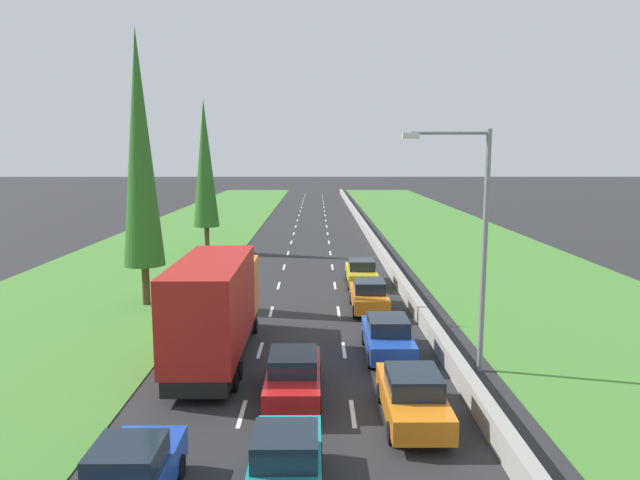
# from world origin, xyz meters

# --- Properties ---
(ground_plane) EXTENTS (300.00, 300.00, 0.00)m
(ground_plane) POSITION_xyz_m (0.00, 60.00, 0.00)
(ground_plane) COLOR #28282B
(ground_plane) RESTS_ON ground
(grass_verge_left) EXTENTS (14.00, 140.00, 0.04)m
(grass_verge_left) POSITION_xyz_m (-12.65, 60.00, 0.02)
(grass_verge_left) COLOR #478433
(grass_verge_left) RESTS_ON ground
(grass_verge_right) EXTENTS (14.00, 140.00, 0.04)m
(grass_verge_right) POSITION_xyz_m (14.35, 60.00, 0.02)
(grass_verge_right) COLOR #478433
(grass_verge_right) RESTS_ON ground
(median_barrier) EXTENTS (0.44, 120.00, 0.85)m
(median_barrier) POSITION_xyz_m (5.70, 60.00, 0.42)
(median_barrier) COLOR #9E9B93
(median_barrier) RESTS_ON ground
(lane_markings) EXTENTS (3.64, 116.00, 0.01)m
(lane_markings) POSITION_xyz_m (0.00, 60.00, 0.01)
(lane_markings) COLOR white
(lane_markings) RESTS_ON ground
(teal_hatchback_centre_lane) EXTENTS (1.74, 3.90, 1.72)m
(teal_hatchback_centre_lane) POSITION_xyz_m (-0.12, 10.58, 0.84)
(teal_hatchback_centre_lane) COLOR teal
(teal_hatchback_centre_lane) RESTS_ON ground
(orange_sedan_right_lane) EXTENTS (1.82, 4.50, 1.64)m
(orange_sedan_right_lane) POSITION_xyz_m (3.53, 14.45, 0.81)
(orange_sedan_right_lane) COLOR orange
(orange_sedan_right_lane) RESTS_ON ground
(blue_hatchback_left_lane) EXTENTS (1.74, 3.90, 1.72)m
(blue_hatchback_left_lane) POSITION_xyz_m (-3.61, 10.01, 0.84)
(blue_hatchback_left_lane) COLOR #1E47B7
(blue_hatchback_left_lane) RESTS_ON ground
(red_box_truck_left_lane) EXTENTS (2.46, 9.40, 4.18)m
(red_box_truck_left_lane) POSITION_xyz_m (-3.34, 19.90, 2.18)
(red_box_truck_left_lane) COLOR black
(red_box_truck_left_lane) RESTS_ON ground
(blue_sedan_right_lane) EXTENTS (1.82, 4.50, 1.64)m
(blue_sedan_right_lane) POSITION_xyz_m (3.48, 20.31, 0.81)
(blue_sedan_right_lane) COLOR #1E47B7
(blue_sedan_right_lane) RESTS_ON ground
(orange_sedan_right_lane_fourth) EXTENTS (1.82, 4.50, 1.64)m
(orange_sedan_right_lane_fourth) POSITION_xyz_m (3.34, 27.19, 0.81)
(orange_sedan_right_lane_fourth) COLOR orange
(orange_sedan_right_lane_fourth) RESTS_ON ground
(red_sedan_centre_lane) EXTENTS (1.82, 4.50, 1.64)m
(red_sedan_centre_lane) POSITION_xyz_m (-0.16, 16.16, 0.81)
(red_sedan_centre_lane) COLOR red
(red_sedan_centre_lane) RESTS_ON ground
(yellow_sedan_right_lane) EXTENTS (1.82, 4.50, 1.64)m
(yellow_sedan_right_lane) POSITION_xyz_m (3.40, 33.18, 0.81)
(yellow_sedan_right_lane) COLOR yellow
(yellow_sedan_right_lane) RESTS_ON ground
(poplar_tree_second) EXTENTS (2.16, 2.16, 14.56)m
(poplar_tree_second) POSITION_xyz_m (-8.62, 28.42, 8.34)
(poplar_tree_second) COLOR #4C3823
(poplar_tree_second) RESTS_ON ground
(poplar_tree_third) EXTENTS (2.11, 2.11, 12.52)m
(poplar_tree_third) POSITION_xyz_m (-8.47, 45.32, 7.31)
(poplar_tree_third) COLOR #4C3823
(poplar_tree_third) RESTS_ON ground
(street_light_mast) EXTENTS (3.20, 0.28, 9.00)m
(street_light_mast) POSITION_xyz_m (6.41, 18.63, 5.23)
(street_light_mast) COLOR gray
(street_light_mast) RESTS_ON ground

